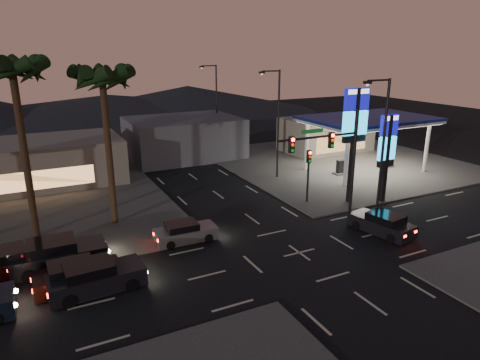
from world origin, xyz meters
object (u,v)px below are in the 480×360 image
car_lane_a_mid (77,275)px  car_lane_b_front (185,232)px  pylon_sign_short (387,145)px  car_lane_b_mid (58,255)px  suv_station (382,224)px  traffic_signal_mast (334,155)px  pylon_sign_tall (355,123)px  gas_station (368,121)px  car_lane_a_front (95,278)px  car_lane_b_rear (8,264)px

car_lane_a_mid → car_lane_b_front: size_ratio=1.10×
pylon_sign_short → car_lane_b_front: bearing=179.5°
car_lane_b_mid → suv_station: bearing=-13.3°
traffic_signal_mast → pylon_sign_tall: bearing=36.5°
pylon_sign_tall → traffic_signal_mast: (-4.74, -3.51, -1.17)m
pylon_sign_tall → pylon_sign_short: size_ratio=1.29×
traffic_signal_mast → car_lane_b_front: traffic_signal_mast is taller
gas_station → car_lane_b_front: 23.24m
car_lane_b_mid → suv_station: 20.13m
traffic_signal_mast → car_lane_a_front: 16.02m
car_lane_b_rear → suv_station: 22.56m
pylon_sign_tall → car_lane_b_mid: bearing=-177.5°
pylon_sign_tall → traffic_signal_mast: pylon_sign_tall is taller
pylon_sign_tall → car_lane_b_rear: bearing=-178.2°
pylon_sign_tall → car_lane_a_front: bearing=-167.8°
car_lane_a_front → suv_station: bearing=-3.9°
car_lane_a_mid → car_lane_b_mid: (-0.68, 2.66, 0.12)m
car_lane_b_rear → suv_station: bearing=-12.4°
pylon_sign_short → car_lane_a_front: (-22.60, -3.35, -3.93)m
gas_station → car_lane_b_rear: (-31.53, -7.25, -4.35)m
gas_station → pylon_sign_tall: (-7.50, -6.50, 1.31)m
gas_station → pylon_sign_short: (-5.00, -7.50, -0.42)m
pylon_sign_tall → pylon_sign_short: 3.20m
car_lane_a_front → car_lane_b_mid: (-1.47, 3.41, 0.05)m
pylon_sign_tall → car_lane_b_front: pylon_sign_tall is taller
pylon_sign_short → car_lane_b_mid: 24.38m
gas_station → car_lane_a_front: gas_station is taller
car_lane_b_front → car_lane_a_front: bearing=-149.9°
pylon_sign_short → car_lane_b_front: (-16.58, 0.13, -4.05)m
car_lane_a_front → traffic_signal_mast: bearing=3.1°
gas_station → pylon_sign_short: 9.02m
pylon_sign_tall → suv_station: size_ratio=2.00×
gas_station → car_lane_b_mid: gas_station is taller
car_lane_a_mid → car_lane_b_front: bearing=21.8°
traffic_signal_mast → pylon_sign_short: bearing=19.1°
car_lane_b_rear → car_lane_b_front: bearing=-0.7°
car_lane_a_mid → suv_station: bearing=-6.0°
pylon_sign_tall → car_lane_a_mid: size_ratio=2.01×
pylon_sign_short → car_lane_b_rear: 26.82m
car_lane_a_front → car_lane_a_mid: bearing=136.6°
car_lane_b_mid → car_lane_b_rear: 2.46m
gas_station → pylon_sign_tall: size_ratio=1.36×
suv_station → traffic_signal_mast: bearing=143.1°
car_lane_a_front → pylon_sign_short: bearing=8.4°
car_lane_b_mid → car_lane_b_rear: (-2.45, 0.19, -0.05)m
suv_station → car_lane_a_front: bearing=176.1°
car_lane_a_mid → gas_station: bearing=19.6°
traffic_signal_mast → car_lane_a_mid: 16.78m
pylon_sign_short → car_lane_b_mid: (-24.07, 0.06, -3.87)m
traffic_signal_mast → car_lane_b_front: 10.75m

